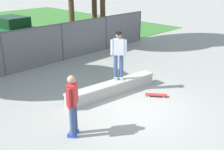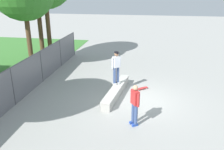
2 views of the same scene
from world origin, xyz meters
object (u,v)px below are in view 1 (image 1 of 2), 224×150
at_px(car_green, 11,29).
at_px(concrete_ledge, 112,88).
at_px(bystander, 73,103).
at_px(skateboarder, 119,53).
at_px(skateboard, 156,95).

bearing_deg(car_green, concrete_ledge, -97.32).
relative_size(concrete_ledge, bystander, 2.16).
distance_m(concrete_ledge, skateboarder, 1.34).
xyz_separation_m(car_green, bystander, (-4.13, -11.80, 0.17)).
height_order(skateboarder, skateboard, skateboarder).
bearing_deg(skateboarder, car_green, 84.78).
bearing_deg(bystander, car_green, 70.72).
bearing_deg(bystander, skateboard, -1.97).
relative_size(skateboarder, car_green, 0.42).
xyz_separation_m(skateboarder, car_green, (0.96, 10.55, -0.68)).
height_order(skateboarder, bystander, skateboarder).
bearing_deg(car_green, bystander, -109.28).
height_order(concrete_ledge, skateboarder, skateboarder).
bearing_deg(skateboarder, skateboard, -66.73).
xyz_separation_m(skateboarder, skateboard, (0.59, -1.38, -1.45)).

